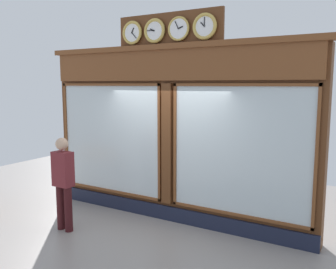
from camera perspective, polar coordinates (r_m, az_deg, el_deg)
shop_facade at (r=6.96m, az=0.52°, el=0.40°), size 5.65×0.42×3.91m
pedestrian at (r=6.77m, az=-16.09°, el=-6.86°), size 0.37×0.23×1.69m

